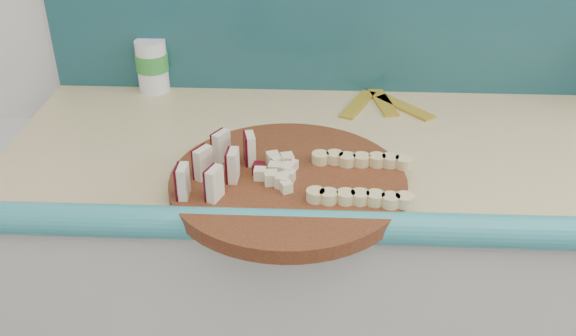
{
  "coord_description": "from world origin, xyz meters",
  "views": [
    {
      "loc": [
        -0.35,
        0.3,
        1.57
      ],
      "look_at": [
        -0.4,
        1.32,
        0.96
      ],
      "focal_mm": 40.0,
      "sensor_mm": 36.0,
      "label": 1
    }
  ],
  "objects": [
    {
      "name": "kitchen_counter",
      "position": [
        0.1,
        1.5,
        0.46
      ],
      "size": [
        2.2,
        0.63,
        0.91
      ],
      "color": "silver",
      "rests_on": "ground"
    },
    {
      "name": "cutting_board",
      "position": [
        -0.4,
        1.32,
        0.92
      ],
      "size": [
        0.48,
        0.48,
        0.03
      ],
      "primitive_type": "cylinder",
      "rotation": [
        0.0,
        0.0,
        -0.09
      ],
      "color": "#4F2011",
      "rests_on": "kitchen_counter"
    },
    {
      "name": "apple_wedges",
      "position": [
        -0.53,
        1.31,
        0.97
      ],
      "size": [
        0.13,
        0.17,
        0.06
      ],
      "color": "beige",
      "rests_on": "cutting_board"
    },
    {
      "name": "apple_chunks",
      "position": [
        -0.43,
        1.32,
        0.95
      ],
      "size": [
        0.07,
        0.07,
        0.02
      ],
      "color": "beige",
      "rests_on": "cutting_board"
    },
    {
      "name": "banana_slices",
      "position": [
        -0.26,
        1.3,
        0.95
      ],
      "size": [
        0.2,
        0.18,
        0.02
      ],
      "color": "#DDC687",
      "rests_on": "cutting_board"
    },
    {
      "name": "canister",
      "position": [
        -0.75,
        1.76,
        0.98
      ],
      "size": [
        0.08,
        0.08,
        0.13
      ],
      "rotation": [
        0.0,
        0.0,
        0.39
      ],
      "color": "white",
      "rests_on": "kitchen_counter"
    },
    {
      "name": "banana_peel",
      "position": [
        -0.19,
        1.69,
        0.91
      ],
      "size": [
        0.22,
        0.18,
        0.01
      ],
      "rotation": [
        0.0,
        0.0,
        0.03
      ],
      "color": "gold",
      "rests_on": "kitchen_counter"
    }
  ]
}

